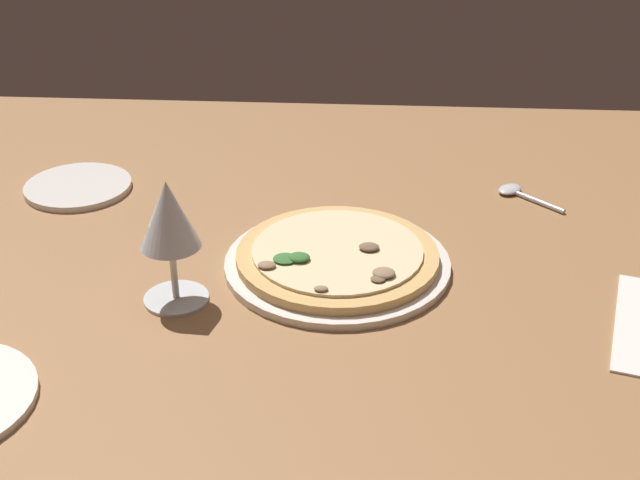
{
  "coord_description": "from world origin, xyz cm",
  "views": [
    {
      "loc": [
        -8.31,
        95.76,
        59.55
      ],
      "look_at": [
        -2.24,
        1.39,
        7.0
      ],
      "focal_mm": 49.1,
      "sensor_mm": 36.0,
      "label": 1
    }
  ],
  "objects_px": {
    "side_plate": "(78,187)",
    "spoon": "(517,193)",
    "wine_glass_far": "(169,220)",
    "pizza_main": "(337,259)"
  },
  "relations": [
    {
      "from": "wine_glass_far",
      "to": "spoon",
      "type": "distance_m",
      "value": 0.54
    },
    {
      "from": "wine_glass_far",
      "to": "pizza_main",
      "type": "bearing_deg",
      "value": -155.0
    },
    {
      "from": "side_plate",
      "to": "spoon",
      "type": "xyz_separation_m",
      "value": [
        -0.64,
        -0.02,
        0.0
      ]
    },
    {
      "from": "pizza_main",
      "to": "spoon",
      "type": "bearing_deg",
      "value": -138.76
    },
    {
      "from": "pizza_main",
      "to": "wine_glass_far",
      "type": "xyz_separation_m",
      "value": [
        0.18,
        0.09,
        0.09
      ]
    },
    {
      "from": "side_plate",
      "to": "pizza_main",
      "type": "bearing_deg",
      "value": 153.02
    },
    {
      "from": "side_plate",
      "to": "wine_glass_far",
      "type": "bearing_deg",
      "value": 125.83
    },
    {
      "from": "wine_glass_far",
      "to": "side_plate",
      "type": "height_order",
      "value": "wine_glass_far"
    },
    {
      "from": "pizza_main",
      "to": "side_plate",
      "type": "distance_m",
      "value": 0.44
    },
    {
      "from": "pizza_main",
      "to": "side_plate",
      "type": "height_order",
      "value": "pizza_main"
    }
  ]
}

